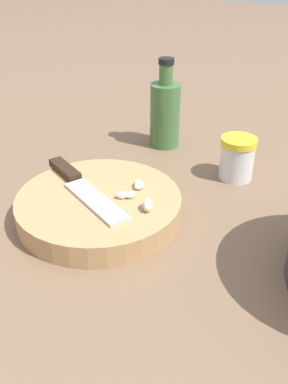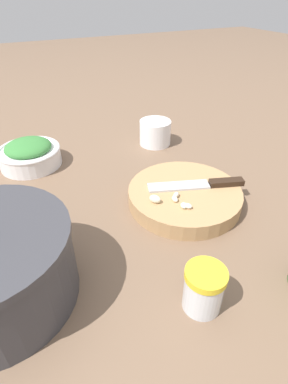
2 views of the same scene
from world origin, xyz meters
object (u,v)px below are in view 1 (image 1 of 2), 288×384
Objects in this scene: chef_knife at (81,184)px; garlic_cloves at (139,195)px; spice_jar at (237,158)px; oil_bottle at (165,112)px; cutting_board at (99,206)px.

garlic_cloves is at bearing 121.64° from chef_knife.
chef_knife is 2.87× the size of garlic_cloves.
spice_jar is 0.43× the size of oil_bottle.
chef_knife is 0.28m from oil_bottle.
oil_bottle is at bearing -167.48° from cutting_board.
cutting_board is at bearing -62.88° from garlic_cloves.
chef_knife is at bearing -34.97° from spice_jar.
cutting_board is 1.42× the size of oil_bottle.
cutting_board is at bearing -26.70° from spice_jar.
chef_knife reaches higher than cutting_board.
cutting_board is 0.05m from chef_knife.
chef_knife is at bearing 4.34° from oil_bottle.
spice_jar reaches higher than cutting_board.
oil_bottle is at bearing -156.50° from chef_knife.
chef_knife is at bearing -99.34° from cutting_board.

